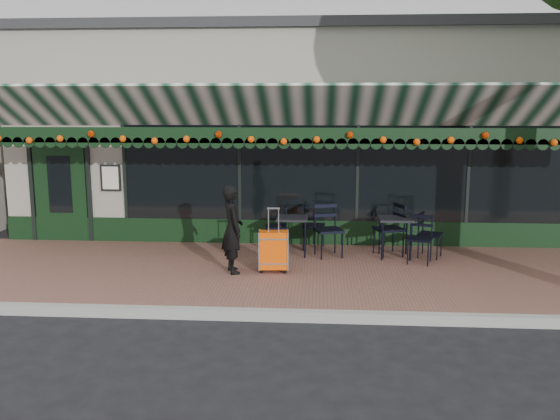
# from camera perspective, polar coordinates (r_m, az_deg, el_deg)

# --- Properties ---
(ground) EXTENTS (80.00, 80.00, 0.00)m
(ground) POSITION_cam_1_polar(r_m,az_deg,el_deg) (8.58, -0.70, -10.37)
(ground) COLOR black
(ground) RESTS_ON ground
(sidewalk) EXTENTS (18.00, 4.00, 0.15)m
(sidewalk) POSITION_cam_1_polar(r_m,az_deg,el_deg) (10.45, 0.19, -6.15)
(sidewalk) COLOR brown
(sidewalk) RESTS_ON ground
(curb) EXTENTS (18.00, 0.16, 0.15)m
(curb) POSITION_cam_1_polar(r_m,az_deg,el_deg) (8.48, -0.75, -10.08)
(curb) COLOR #9E9E99
(curb) RESTS_ON ground
(restaurant_building) EXTENTS (12.00, 9.60, 4.50)m
(restaurant_building) POSITION_cam_1_polar(r_m,az_deg,el_deg) (15.87, 1.59, 7.48)
(restaurant_building) COLOR gray
(restaurant_building) RESTS_ON ground
(woman) EXTENTS (0.54, 0.65, 1.52)m
(woman) POSITION_cam_1_polar(r_m,az_deg,el_deg) (10.13, -4.60, -1.84)
(woman) COLOR black
(woman) RESTS_ON sidewalk
(suitcase) EXTENTS (0.50, 0.30, 1.12)m
(suitcase) POSITION_cam_1_polar(r_m,az_deg,el_deg) (10.20, -0.62, -3.94)
(suitcase) COLOR #F65307
(suitcase) RESTS_ON sidewalk
(cafe_table_a) EXTENTS (0.62, 0.62, 0.76)m
(cafe_table_a) POSITION_cam_1_polar(r_m,az_deg,el_deg) (11.32, 11.03, -1.11)
(cafe_table_a) COLOR black
(cafe_table_a) RESTS_ON sidewalk
(cafe_table_b) EXTENTS (0.60, 0.60, 0.73)m
(cafe_table_b) POSITION_cam_1_polar(r_m,az_deg,el_deg) (11.31, 1.20, -1.06)
(cafe_table_b) COLOR black
(cafe_table_b) RESTS_ON sidewalk
(chair_a_left) EXTENTS (0.65, 0.65, 1.01)m
(chair_a_left) POSITION_cam_1_polar(r_m,az_deg,el_deg) (11.49, 10.42, -1.84)
(chair_a_left) COLOR black
(chair_a_left) RESTS_ON sidewalk
(chair_a_right) EXTENTS (0.57, 0.57, 0.86)m
(chair_a_right) POSITION_cam_1_polar(r_m,az_deg,el_deg) (11.52, 14.27, -2.33)
(chair_a_right) COLOR black
(chair_a_right) RESTS_ON sidewalk
(chair_a_front) EXTENTS (0.55, 0.55, 0.88)m
(chair_a_front) POSITION_cam_1_polar(r_m,az_deg,el_deg) (11.04, 13.31, -2.77)
(chair_a_front) COLOR black
(chair_a_front) RESTS_ON sidewalk
(chair_b_left) EXTENTS (0.48, 0.48, 0.88)m
(chair_b_left) POSITION_cam_1_polar(r_m,az_deg,el_deg) (11.82, -0.37, -1.65)
(chair_b_left) COLOR black
(chair_b_left) RESTS_ON sidewalk
(chair_b_right) EXTENTS (0.49, 0.49, 0.91)m
(chair_b_right) POSITION_cam_1_polar(r_m,az_deg,el_deg) (11.85, 3.25, -1.57)
(chair_b_right) COLOR black
(chair_b_right) RESTS_ON sidewalk
(chair_b_front) EXTENTS (0.63, 0.63, 1.00)m
(chair_b_front) POSITION_cam_1_polar(r_m,az_deg,el_deg) (11.24, 4.70, -2.00)
(chair_b_front) COLOR black
(chair_b_front) RESTS_ON sidewalk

